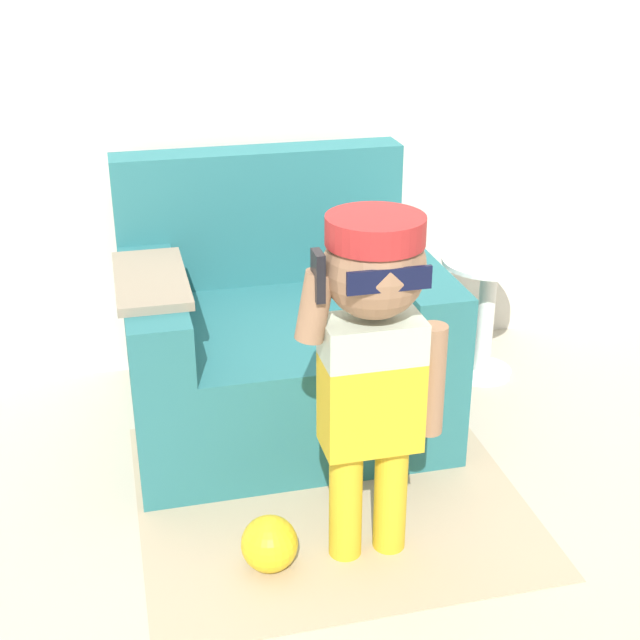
{
  "coord_description": "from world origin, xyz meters",
  "views": [
    {
      "loc": [
        -0.77,
        -2.69,
        1.76
      ],
      "look_at": [
        -0.16,
        -0.2,
        0.59
      ],
      "focal_mm": 50.0,
      "sensor_mm": 36.0,
      "label": 1
    }
  ],
  "objects_px": {
    "person_child": "(373,340)",
    "toy_ball": "(269,544)",
    "armchair": "(278,337)",
    "side_table": "(487,306)"
  },
  "relations": [
    {
      "from": "person_child",
      "to": "toy_ball",
      "type": "bearing_deg",
      "value": -178.37
    },
    {
      "from": "armchair",
      "to": "side_table",
      "type": "distance_m",
      "value": 0.9
    },
    {
      "from": "armchair",
      "to": "toy_ball",
      "type": "height_order",
      "value": "armchair"
    },
    {
      "from": "armchair",
      "to": "side_table",
      "type": "xyz_separation_m",
      "value": [
        0.89,
        0.12,
        -0.02
      ]
    },
    {
      "from": "armchair",
      "to": "side_table",
      "type": "bearing_deg",
      "value": 7.61
    },
    {
      "from": "person_child",
      "to": "side_table",
      "type": "bearing_deg",
      "value": 51.25
    },
    {
      "from": "side_table",
      "to": "armchair",
      "type": "bearing_deg",
      "value": -172.39
    },
    {
      "from": "person_child",
      "to": "toy_ball",
      "type": "relative_size",
      "value": 6.28
    },
    {
      "from": "person_child",
      "to": "side_table",
      "type": "relative_size",
      "value": 2.07
    },
    {
      "from": "armchair",
      "to": "side_table",
      "type": "relative_size",
      "value": 2.21
    }
  ]
}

